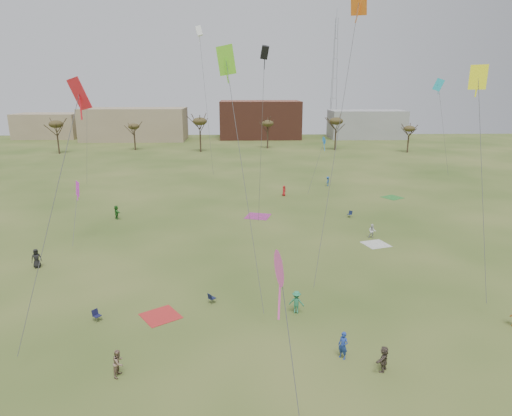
{
  "coord_description": "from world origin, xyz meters",
  "views": [
    {
      "loc": [
        -1.41,
        -29.62,
        17.01
      ],
      "look_at": [
        0.0,
        12.0,
        5.5
      ],
      "focal_mm": 31.31,
      "sensor_mm": 36.0,
      "label": 1
    }
  ],
  "objects_px": {
    "flyer_near_center": "(296,302)",
    "radio_tower": "(334,78)",
    "flyer_near_right": "(343,345)",
    "camp_chair_center": "(212,300)",
    "camp_chair_left": "(97,318)",
    "camp_chair_right": "(350,215)"
  },
  "relations": [
    {
      "from": "flyer_near_center",
      "to": "flyer_near_right",
      "type": "distance_m",
      "value": 6.43
    },
    {
      "from": "flyer_near_right",
      "to": "radio_tower",
      "type": "xyz_separation_m",
      "value": [
        24.98,
        129.67,
        18.29
      ]
    },
    {
      "from": "camp_chair_left",
      "to": "camp_chair_center",
      "type": "bearing_deg",
      "value": -35.88
    },
    {
      "from": "camp_chair_left",
      "to": "flyer_near_right",
      "type": "bearing_deg",
      "value": -69.85
    },
    {
      "from": "flyer_near_right",
      "to": "camp_chair_center",
      "type": "height_order",
      "value": "flyer_near_right"
    },
    {
      "from": "camp_chair_left",
      "to": "radio_tower",
      "type": "distance_m",
      "value": 132.71
    },
    {
      "from": "camp_chair_right",
      "to": "flyer_near_right",
      "type": "bearing_deg",
      "value": -60.67
    },
    {
      "from": "camp_chair_right",
      "to": "camp_chair_center",
      "type": "bearing_deg",
      "value": -81.94
    },
    {
      "from": "camp_chair_right",
      "to": "radio_tower",
      "type": "distance_m",
      "value": 101.42
    },
    {
      "from": "radio_tower",
      "to": "camp_chair_center",
      "type": "bearing_deg",
      "value": -105.53
    },
    {
      "from": "flyer_near_right",
      "to": "camp_chair_left",
      "type": "bearing_deg",
      "value": -150.78
    },
    {
      "from": "flyer_near_right",
      "to": "camp_chair_left",
      "type": "height_order",
      "value": "flyer_near_right"
    },
    {
      "from": "camp_chair_center",
      "to": "camp_chair_right",
      "type": "xyz_separation_m",
      "value": [
        16.85,
        23.65,
        0.0
      ]
    },
    {
      "from": "flyer_near_right",
      "to": "camp_chair_center",
      "type": "distance_m",
      "value": 11.87
    },
    {
      "from": "flyer_near_center",
      "to": "radio_tower",
      "type": "bearing_deg",
      "value": -85.86
    },
    {
      "from": "flyer_near_right",
      "to": "radio_tower",
      "type": "distance_m",
      "value": 133.31
    },
    {
      "from": "camp_chair_left",
      "to": "camp_chair_right",
      "type": "bearing_deg",
      "value": -6.72
    },
    {
      "from": "flyer_near_center",
      "to": "camp_chair_center",
      "type": "height_order",
      "value": "flyer_near_center"
    },
    {
      "from": "camp_chair_left",
      "to": "radio_tower",
      "type": "relative_size",
      "value": 0.02
    },
    {
      "from": "flyer_near_center",
      "to": "camp_chair_center",
      "type": "xyz_separation_m",
      "value": [
        -6.61,
        1.84,
        -0.65
      ]
    },
    {
      "from": "camp_chair_left",
      "to": "radio_tower",
      "type": "height_order",
      "value": "radio_tower"
    },
    {
      "from": "flyer_near_center",
      "to": "radio_tower",
      "type": "distance_m",
      "value": 127.94
    }
  ]
}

